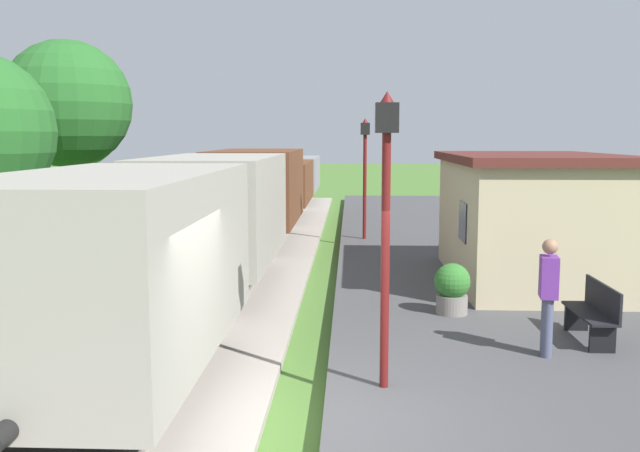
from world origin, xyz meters
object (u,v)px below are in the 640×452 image
object	(u,v)px
potted_planter	(452,288)
tree_field_left	(67,104)
freight_train	(253,198)
tree_field_distant	(77,125)
station_hut	(529,217)
bench_down_platform	(482,231)
person_waiting	(548,292)
lamp_post_near	(386,186)
lamp_post_far	(365,156)
bench_near_hut	(594,311)

from	to	relation	value
potted_planter	tree_field_left	xyz separation A→B (m)	(-10.19, 8.27, 3.61)
freight_train	tree_field_distant	distance (m)	10.63
station_hut	bench_down_platform	bearing A→B (deg)	91.50
bench_down_platform	tree_field_distant	distance (m)	16.57
person_waiting	lamp_post_near	xyz separation A→B (m)	(-2.41, -1.38, 1.62)
potted_planter	lamp_post_far	xyz separation A→B (m)	(-1.39, 9.21, 2.08)
potted_planter	lamp_post_near	xyz separation A→B (m)	(-1.39, -3.75, 2.08)
freight_train	tree_field_left	bearing A→B (deg)	179.80
station_hut	lamp_post_far	size ratio (longest dim) A/B	1.57
lamp_post_near	freight_train	bearing A→B (deg)	105.52
station_hut	person_waiting	size ratio (longest dim) A/B	3.39
person_waiting	tree_field_distant	bearing A→B (deg)	-43.48
lamp_post_far	tree_field_left	bearing A→B (deg)	-173.94
person_waiting	potted_planter	world-z (taller)	person_waiting
person_waiting	lamp_post_near	world-z (taller)	lamp_post_near
station_hut	potted_planter	size ratio (longest dim) A/B	6.33
freight_train	person_waiting	size ratio (longest dim) A/B	19.06
station_hut	person_waiting	xyz separation A→B (m)	(-1.05, -5.40, -0.47)
person_waiting	tree_field_left	distance (m)	15.78
station_hut	tree_field_left	xyz separation A→B (m)	(-12.27, 5.24, 2.68)
person_waiting	lamp_post_far	xyz separation A→B (m)	(-2.41, 11.58, 1.62)
bench_near_hut	freight_train	bearing A→B (deg)	124.10
freight_train	person_waiting	bearing A→B (deg)	-61.60
tree_field_distant	bench_near_hut	bearing A→B (deg)	-48.89
bench_down_platform	person_waiting	xyz separation A→B (m)	(-0.93, -10.11, 0.46)
person_waiting	lamp_post_far	bearing A→B (deg)	-69.72
station_hut	potted_planter	xyz separation A→B (m)	(-2.08, -3.03, -0.93)
bench_near_hut	tree_field_left	distance (m)	16.07
bench_down_platform	tree_field_left	world-z (taller)	tree_field_left
bench_down_platform	potted_planter	xyz separation A→B (m)	(-1.95, -7.74, 0.00)
station_hut	bench_near_hut	bearing A→B (deg)	-91.53
bench_down_platform	lamp_post_far	size ratio (longest dim) A/B	0.41
tree_field_left	lamp_post_near	bearing A→B (deg)	-53.80
lamp_post_far	tree_field_left	size ratio (longest dim) A/B	0.59
bench_down_platform	potted_planter	bearing A→B (deg)	-104.17
bench_down_platform	potted_planter	size ratio (longest dim) A/B	1.64
lamp_post_far	freight_train	bearing A→B (deg)	-164.06
station_hut	bench_near_hut	size ratio (longest dim) A/B	3.87
person_waiting	tree_field_distant	xyz separation A→B (m)	(-13.61, 17.42, 2.64)
person_waiting	tree_field_distant	world-z (taller)	tree_field_distant
lamp_post_near	potted_planter	bearing A→B (deg)	69.72
bench_near_hut	tree_field_distant	world-z (taller)	tree_field_distant
person_waiting	lamp_post_near	size ratio (longest dim) A/B	0.46
freight_train	tree_field_distant	world-z (taller)	tree_field_distant
person_waiting	freight_train	bearing A→B (deg)	-53.07
lamp_post_far	tree_field_left	world-z (taller)	tree_field_left
potted_planter	lamp_post_near	size ratio (longest dim) A/B	0.25
bench_near_hut	person_waiting	world-z (taller)	person_waiting
station_hut	bench_near_hut	distance (m)	4.73
person_waiting	tree_field_left	world-z (taller)	tree_field_left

